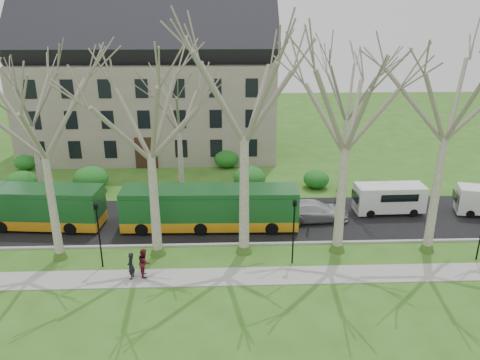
% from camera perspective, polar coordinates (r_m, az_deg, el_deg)
% --- Properties ---
extents(ground, '(120.00, 120.00, 0.00)m').
position_cam_1_polar(ground, '(31.15, -5.04, -9.32)').
color(ground, '#325D1A').
rests_on(ground, ground).
extents(sidewalk, '(70.00, 2.00, 0.06)m').
position_cam_1_polar(sidewalk, '(28.99, -5.26, -11.73)').
color(sidewalk, gray).
rests_on(sidewalk, ground).
extents(road, '(80.00, 8.00, 0.06)m').
position_cam_1_polar(road, '(36.00, -4.65, -4.90)').
color(road, black).
rests_on(road, ground).
extents(curb, '(80.00, 0.25, 0.14)m').
position_cam_1_polar(curb, '(32.42, -4.92, -7.89)').
color(curb, '#A5A39E').
rests_on(curb, ground).
extents(building, '(26.50, 12.20, 16.00)m').
position_cam_1_polar(building, '(52.07, -10.86, 12.06)').
color(building, gray).
rests_on(building, ground).
extents(tree_row_verge, '(49.00, 7.00, 14.00)m').
position_cam_1_polar(tree_row_verge, '(28.60, -5.45, 3.23)').
color(tree_row_verge, gray).
rests_on(tree_row_verge, ground).
extents(tree_row_far, '(33.00, 7.00, 12.00)m').
position_cam_1_polar(tree_row_far, '(39.25, -6.54, 6.48)').
color(tree_row_far, gray).
rests_on(tree_row_far, ground).
extents(lamp_row, '(36.22, 0.22, 4.30)m').
position_cam_1_polar(lamp_row, '(29.05, -5.28, -5.90)').
color(lamp_row, black).
rests_on(lamp_row, ground).
extents(hedges, '(30.60, 8.60, 2.00)m').
position_cam_1_polar(hedges, '(43.91, -10.35, 1.00)').
color(hedges, '#1F661D').
rests_on(hedges, ground).
extents(bus_lead, '(12.78, 3.77, 3.15)m').
position_cam_1_polar(bus_lead, '(38.04, -25.62, -2.90)').
color(bus_lead, '#154C1F').
rests_on(bus_lead, road).
extents(bus_follow, '(12.73, 2.91, 3.17)m').
position_cam_1_polar(bus_follow, '(34.12, -3.69, -3.38)').
color(bus_follow, '#154C1F').
rests_on(bus_follow, road).
extents(sedan, '(5.44, 2.51, 1.54)m').
position_cam_1_polar(sedan, '(35.98, 8.99, -3.71)').
color(sedan, silver).
rests_on(sedan, road).
extents(van_a, '(5.32, 2.02, 2.31)m').
position_cam_1_polar(van_a, '(38.43, 17.72, -2.23)').
color(van_a, silver).
rests_on(van_a, road).
extents(pedestrian_a, '(0.50, 0.68, 1.70)m').
position_cam_1_polar(pedestrian_a, '(29.05, -13.16, -10.14)').
color(pedestrian_a, black).
rests_on(pedestrian_a, sidewalk).
extents(pedestrian_b, '(0.84, 0.99, 1.79)m').
position_cam_1_polar(pedestrian_b, '(29.13, -11.58, -9.81)').
color(pedestrian_b, '#56131F').
rests_on(pedestrian_b, sidewalk).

